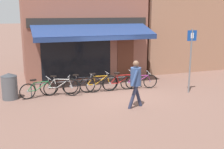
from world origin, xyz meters
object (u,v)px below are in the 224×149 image
bicycle_black (82,85)px  bicycle_orange (98,83)px  pedestrian_adult (136,79)px  bicycle_red (122,82)px  bicycle_silver (60,87)px  bicycle_green (39,89)px  litter_bin (9,86)px  parking_sign (191,55)px  bicycle_purple (139,81)px

bicycle_black → bicycle_orange: bicycle_orange is taller
bicycle_orange → pedestrian_adult: pedestrian_adult is taller
bicycle_orange → bicycle_red: 1.06m
bicycle_silver → pedestrian_adult: size_ratio=0.93×
bicycle_green → pedestrian_adult: size_ratio=0.92×
pedestrian_adult → litter_bin: size_ratio=1.63×
bicycle_red → parking_sign: size_ratio=0.66×
bicycle_orange → pedestrian_adult: bearing=-74.0°
bicycle_green → parking_sign: 6.50m
bicycle_orange → bicycle_purple: size_ratio=0.99×
bicycle_black → pedestrian_adult: bearing=-52.9°
bicycle_orange → litter_bin: size_ratio=1.60×
bicycle_purple → parking_sign: parking_sign is taller
pedestrian_adult → litter_bin: bearing=158.6°
bicycle_green → bicycle_red: 3.58m
bicycle_black → litter_bin: 2.94m
bicycle_black → pedestrian_adult: (1.43, -2.43, 0.69)m
bicycle_purple → pedestrian_adult: 2.62m
bicycle_black → bicycle_purple: bicycle_black is taller
litter_bin → parking_sign: bearing=-12.1°
bicycle_orange → pedestrian_adult: size_ratio=0.98×
bicycle_silver → bicycle_red: bearing=19.0°
bicycle_red → litter_bin: size_ratio=1.67×
litter_bin → bicycle_red: bearing=-3.0°
pedestrian_adult → parking_sign: parking_sign is taller
pedestrian_adult → bicycle_red: bearing=90.1°
bicycle_silver → litter_bin: (-1.97, 0.21, 0.15)m
bicycle_orange → bicycle_black: bearing=179.4°
bicycle_red → bicycle_purple: 0.81m
bicycle_silver → bicycle_red: size_ratio=0.91×
bicycle_green → bicycle_black: bicycle_black is taller
bicycle_green → bicycle_silver: (0.83, -0.05, 0.03)m
bicycle_silver → pedestrian_adult: (2.38, -2.36, 0.68)m
bicycle_silver → bicycle_red: 2.75m
pedestrian_adult → parking_sign: 3.21m
bicycle_red → bicycle_silver: bearing=177.2°
bicycle_silver → parking_sign: size_ratio=0.59×
bicycle_red → litter_bin: litter_bin is taller
pedestrian_adult → litter_bin: pedestrian_adult is taller
bicycle_orange → litter_bin: litter_bin is taller
bicycle_purple → bicycle_green: bearing=-175.6°
bicycle_green → parking_sign: size_ratio=0.59×
bicycle_red → pedestrian_adult: 2.45m
bicycle_silver → pedestrian_adult: 3.43m
litter_bin → pedestrian_adult: bearing=-30.5°
parking_sign → bicycle_orange: bearing=158.8°
bicycle_black → litter_bin: size_ratio=1.59×
bicycle_green → bicycle_black: size_ratio=0.95×
bicycle_orange → parking_sign: 4.15m
bicycle_orange → bicycle_purple: (1.86, -0.19, -0.03)m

